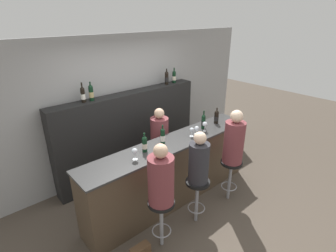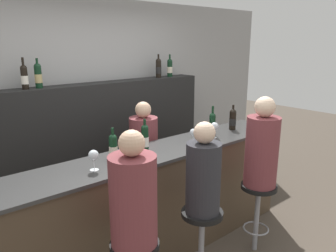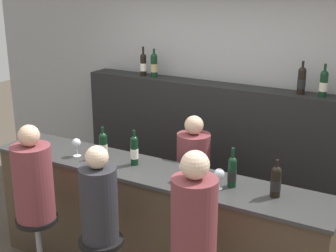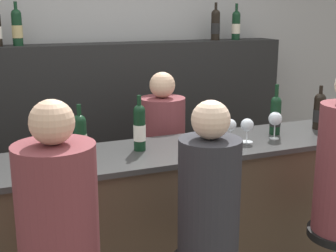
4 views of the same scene
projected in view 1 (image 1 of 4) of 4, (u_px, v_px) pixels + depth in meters
The scene contains 23 objects.
ground_plane at pixel (183, 206), 4.30m from camera, with size 16.00×16.00×0.00m, color #4C4238.
wall_back at pixel (122, 106), 4.94m from camera, with size 6.40×0.05×2.60m.
bar_counter at pixel (173, 171), 4.26m from camera, with size 3.13×0.55×1.09m.
back_bar_cabinet at pixel (130, 134), 4.99m from camera, with size 2.94×0.28×1.61m.
wine_bottle_counter_0 at pixel (145, 144), 3.71m from camera, with size 0.07×0.07×0.29m.
wine_bottle_counter_1 at pixel (163, 136), 3.90m from camera, with size 0.07×0.07×0.31m.
wine_bottle_counter_2 at pixel (203, 121), 4.46m from camera, with size 0.07×0.07×0.32m.
wine_bottle_counter_3 at pixel (216, 117), 4.67m from camera, with size 0.08×0.08×0.29m.
wine_bottle_backbar_0 at pixel (83, 95), 4.11m from camera, with size 0.07×0.07×0.32m.
wine_bottle_backbar_1 at pixel (91, 93), 4.20m from camera, with size 0.08×0.08×0.31m.
wine_bottle_backbar_2 at pixel (167, 78), 5.17m from camera, with size 0.08×0.08×0.31m.
wine_bottle_backbar_3 at pixel (174, 77), 5.29m from camera, with size 0.07×0.07×0.30m.
wine_glass_0 at pixel (135, 152), 3.50m from camera, with size 0.08×0.08×0.17m.
wine_glass_1 at pixel (192, 130), 4.17m from camera, with size 0.07×0.07×0.15m.
wine_glass_2 at pixel (197, 129), 4.24m from camera, with size 0.08×0.08×0.14m.
wine_glass_3 at pixel (205, 124), 4.35m from camera, with size 0.08×0.08×0.17m.
bar_stool_left at pixel (161, 212), 3.38m from camera, with size 0.35×0.35×0.72m.
guest_seated_left at pixel (161, 178), 3.17m from camera, with size 0.32×0.32×0.82m.
bar_stool_middle at pixel (197, 190), 3.79m from camera, with size 0.35×0.35×0.72m.
guest_seated_middle at pixel (199, 161), 3.59m from camera, with size 0.28×0.28×0.76m.
bar_stool_right at pixel (231, 170), 4.27m from camera, with size 0.35×0.35×0.72m.
guest_seated_right at pixel (234, 140), 4.06m from camera, with size 0.31×0.31×0.88m.
bartender at pixel (160, 150), 4.66m from camera, with size 0.31×0.31×1.46m.
Camera 1 is at (-2.44, -2.41, 2.91)m, focal length 28.00 mm.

